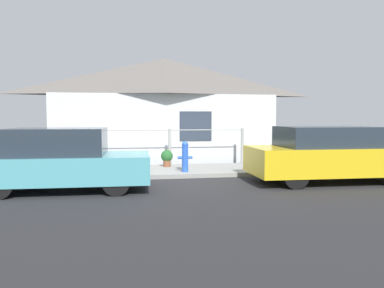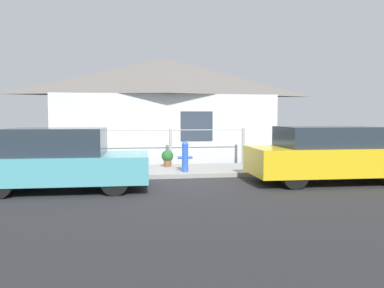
# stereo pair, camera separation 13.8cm
# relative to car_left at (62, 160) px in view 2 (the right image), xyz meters

# --- Properties ---
(ground_plane) EXTENTS (60.00, 60.00, 0.00)m
(ground_plane) POSITION_rel_car_left_xyz_m (2.75, 1.16, -0.68)
(ground_plane) COLOR #262628
(sidewalk) EXTENTS (24.00, 2.19, 0.11)m
(sidewalk) POSITION_rel_car_left_xyz_m (2.75, 2.25, -0.62)
(sidewalk) COLOR gray
(sidewalk) RESTS_ON ground_plane
(house) EXTENTS (8.10, 2.23, 3.75)m
(house) POSITION_rel_car_left_xyz_m (2.75, 4.91, 2.24)
(house) COLOR silver
(house) RESTS_ON ground_plane
(fence) EXTENTS (4.90, 0.10, 1.16)m
(fence) POSITION_rel_car_left_xyz_m (2.75, 3.20, 0.07)
(fence) COLOR #999993
(fence) RESTS_ON sidewalk
(car_left) EXTENTS (3.76, 1.79, 1.39)m
(car_left) POSITION_rel_car_left_xyz_m (0.00, 0.00, 0.00)
(car_left) COLOR teal
(car_left) RESTS_ON ground_plane
(car_right) EXTENTS (4.14, 1.83, 1.40)m
(car_right) POSITION_rel_car_left_xyz_m (6.43, -0.00, 0.02)
(car_right) COLOR gold
(car_right) RESTS_ON ground_plane
(fire_hydrant) EXTENTS (0.41, 0.18, 0.86)m
(fire_hydrant) POSITION_rel_car_left_xyz_m (2.99, 1.60, -0.12)
(fire_hydrant) COLOR blue
(fire_hydrant) RESTS_ON sidewalk
(potted_plant_near_hydrant) EXTENTS (0.37, 0.37, 0.51)m
(potted_plant_near_hydrant) POSITION_rel_car_left_xyz_m (2.61, 2.78, -0.28)
(potted_plant_near_hydrant) COLOR brown
(potted_plant_near_hydrant) RESTS_ON sidewalk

